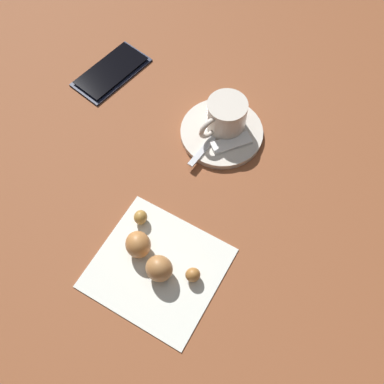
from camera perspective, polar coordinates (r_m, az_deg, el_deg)
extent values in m
plane|color=brown|center=(0.66, 0.67, 0.82)|extent=(1.80, 1.80, 0.00)
cylinder|color=silver|center=(0.70, 3.79, 7.56)|extent=(0.13, 0.13, 0.01)
cylinder|color=silver|center=(0.69, 4.42, 9.73)|extent=(0.06, 0.06, 0.05)
cylinder|color=#311F11|center=(0.68, 4.46, 10.05)|extent=(0.05, 0.05, 0.00)
torus|color=silver|center=(0.67, 1.92, 8.24)|extent=(0.04, 0.03, 0.04)
cube|color=silver|center=(0.68, 2.03, 6.04)|extent=(0.09, 0.04, 0.00)
ellipsoid|color=silver|center=(0.71, 4.80, 9.35)|extent=(0.03, 0.03, 0.01)
cube|color=white|center=(0.68, 5.03, 6.24)|extent=(0.05, 0.06, 0.01)
cube|color=white|center=(0.61, -4.42, -9.60)|extent=(0.19, 0.20, 0.00)
ellipsoid|color=#B2833C|center=(0.62, -6.58, -3.22)|extent=(0.02, 0.02, 0.02)
ellipsoid|color=#BF7D43|center=(0.60, -6.89, -6.67)|extent=(0.05, 0.05, 0.04)
ellipsoid|color=#B47944|center=(0.58, -4.21, -9.70)|extent=(0.04, 0.04, 0.04)
ellipsoid|color=#AE7035|center=(0.59, 0.11, -10.51)|extent=(0.03, 0.03, 0.02)
cube|color=black|center=(0.80, -10.24, 14.86)|extent=(0.15, 0.12, 0.01)
cube|color=black|center=(0.79, -10.29, 15.07)|extent=(0.13, 0.11, 0.00)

